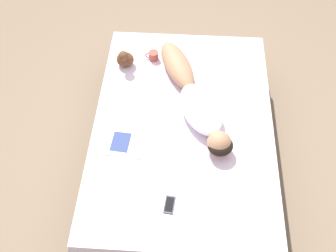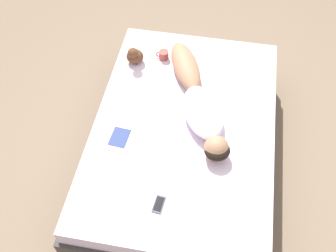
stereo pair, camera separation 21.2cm
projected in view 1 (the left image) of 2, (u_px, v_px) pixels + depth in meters
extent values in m
plane|color=#7A6651|center=(182.00, 157.00, 3.65)|extent=(12.00, 12.00, 0.00)
cube|color=#383333|center=(182.00, 146.00, 3.49)|extent=(1.52, 2.21, 0.39)
cube|color=silver|center=(183.00, 128.00, 3.27)|extent=(1.46, 2.15, 0.16)
ellipsoid|color=#A37556|center=(177.00, 65.00, 3.49)|extent=(0.44, 0.64, 0.17)
ellipsoid|color=white|center=(201.00, 109.00, 3.18)|extent=(0.49, 0.62, 0.18)
ellipsoid|color=black|center=(220.00, 146.00, 2.96)|extent=(0.25, 0.24, 0.11)
sphere|color=#A37556|center=(219.00, 143.00, 2.97)|extent=(0.19, 0.19, 0.19)
cube|color=white|center=(148.00, 146.00, 3.07)|extent=(0.24, 0.28, 0.01)
cube|color=white|center=(121.00, 142.00, 3.09)|extent=(0.24, 0.28, 0.01)
cube|color=navy|center=(121.00, 142.00, 3.09)|extent=(0.16, 0.20, 0.00)
cylinder|color=#993D33|center=(154.00, 56.00, 3.62)|extent=(0.09, 0.09, 0.08)
cylinder|color=black|center=(153.00, 53.00, 3.59)|extent=(0.07, 0.07, 0.00)
torus|color=#993D33|center=(148.00, 55.00, 3.62)|extent=(0.06, 0.01, 0.06)
cube|color=#333842|center=(169.00, 205.00, 2.78)|extent=(0.08, 0.14, 0.01)
cube|color=black|center=(169.00, 204.00, 2.77)|extent=(0.07, 0.12, 0.00)
ellipsoid|color=brown|center=(125.00, 59.00, 3.55)|extent=(0.16, 0.14, 0.13)
sphere|color=brown|center=(123.00, 56.00, 3.44)|extent=(0.09, 0.09, 0.09)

